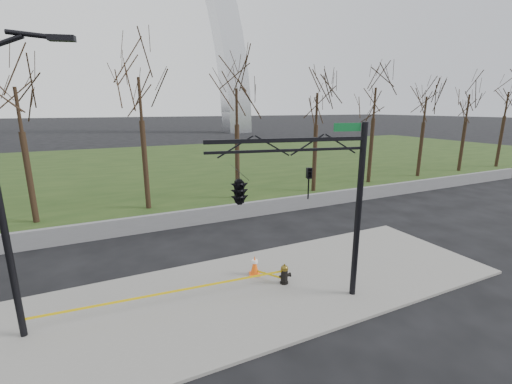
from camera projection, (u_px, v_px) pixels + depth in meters
name	position (u px, v px, depth m)	size (l,w,h in m)	color
ground	(267.00, 289.00, 12.38)	(500.00, 500.00, 0.00)	black
sidewalk	(267.00, 288.00, 12.37)	(18.00, 6.00, 0.10)	slate
grass_strip	(145.00, 166.00, 38.60)	(120.00, 40.00, 0.06)	#1F3413
guardrail	(202.00, 216.00, 19.26)	(60.00, 0.30, 0.90)	#59595B
tree_row	(278.00, 135.00, 24.78)	(60.20, 4.00, 8.91)	black
fire_hydrant	(285.00, 274.00, 12.53)	(0.48, 0.31, 0.77)	black
traffic_cone	(255.00, 265.00, 13.16)	(0.52, 0.52, 0.80)	#FF590D
street_light	(5.00, 178.00, 8.66)	(2.34, 0.80, 8.21)	black
traffic_signal_mast	(264.00, 186.00, 10.14)	(5.02, 2.54, 6.00)	black
caution_tape	(185.00, 289.00, 11.30)	(8.21, 1.08, 0.40)	#DFB90B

